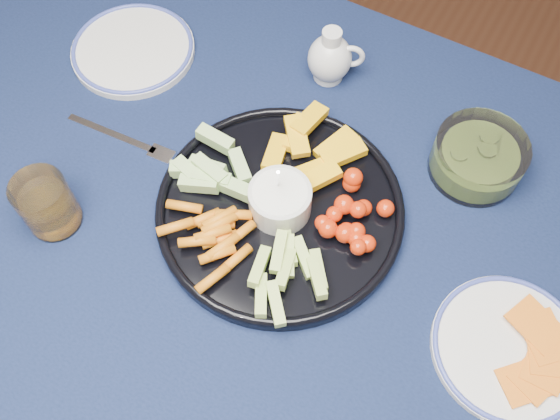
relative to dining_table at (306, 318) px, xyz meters
The scene contains 8 objects.
dining_table is the anchor object (origin of this frame).
crudite_platter 0.17m from the dining_table, 136.87° to the left, with size 0.36×0.36×0.11m.
creamer_pitcher 0.41m from the dining_table, 113.04° to the left, with size 0.09×0.07×0.10m.
pickle_bowl 0.34m from the dining_table, 68.17° to the left, with size 0.14×0.14×0.06m.
cheese_plate 0.28m from the dining_table, 13.05° to the left, with size 0.20×0.20×0.02m.
juice_tumbler 0.40m from the dining_table, 168.81° to the right, with size 0.08×0.08×0.09m.
fork_left 0.38m from the dining_table, 166.19° to the left, with size 0.19×0.03×0.00m.
side_plate_extra 0.53m from the dining_table, 152.38° to the left, with size 0.21×0.21×0.02m.
Camera 1 is at (0.12, -0.29, 1.54)m, focal length 40.00 mm.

